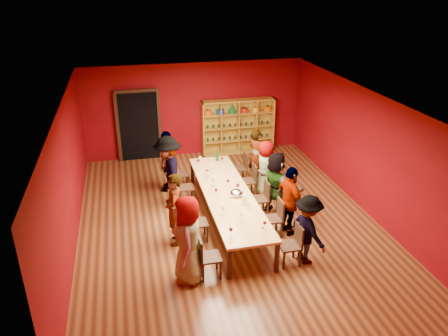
{
  "coord_description": "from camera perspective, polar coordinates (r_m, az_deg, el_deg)",
  "views": [
    {
      "loc": [
        -2.19,
        -8.94,
        5.51
      ],
      "look_at": [
        0.05,
        0.56,
        1.15
      ],
      "focal_mm": 35.0,
      "sensor_mm": 36.0,
      "label": 1
    }
  ],
  "objects": [
    {
      "name": "person_left_0",
      "position": [
        8.4,
        -4.72,
        -9.32
      ],
      "size": [
        0.62,
        0.94,
        1.8
      ],
      "primitive_type": "imported",
      "rotation": [
        0.0,
        0.0,
        -1.74
      ],
      "color": "#4F4E54",
      "rests_on": "ground"
    },
    {
      "name": "carafe_b",
      "position": [
        9.81,
        2.69,
        -4.21
      ],
      "size": [
        0.11,
        0.11,
        0.26
      ],
      "color": "white",
      "rests_on": "tasting_table"
    },
    {
      "name": "chair_person_left_0",
      "position": [
        8.67,
        -2.37,
        -11.28
      ],
      "size": [
        0.42,
        0.42,
        0.89
      ],
      "color": "black",
      "rests_on": "ground"
    },
    {
      "name": "spittoon_bowl",
      "position": [
        10.2,
        1.63,
        -3.29
      ],
      "size": [
        0.31,
        0.31,
        0.17
      ],
      "primitive_type": "ellipsoid",
      "color": "silver",
      "rests_on": "tasting_table"
    },
    {
      "name": "person_right_3",
      "position": [
        11.68,
        5.44,
        -0.0
      ],
      "size": [
        0.52,
        0.8,
        1.53
      ],
      "primitive_type": "imported",
      "rotation": [
        0.0,
        0.0,
        1.73
      ],
      "color": "#556FAF",
      "rests_on": "ground"
    },
    {
      "name": "wine_glass_13",
      "position": [
        11.92,
        -3.14,
        1.29
      ],
      "size": [
        0.08,
        0.08,
        0.21
      ],
      "color": "white",
      "rests_on": "tasting_table"
    },
    {
      "name": "wine_glass_12",
      "position": [
        9.65,
        3.27,
        -4.64
      ],
      "size": [
        0.07,
        0.07,
        0.18
      ],
      "color": "white",
      "rests_on": "tasting_table"
    },
    {
      "name": "wine_glass_18",
      "position": [
        10.6,
        0.52,
        -1.74
      ],
      "size": [
        0.08,
        0.08,
        0.19
      ],
      "color": "white",
      "rests_on": "tasting_table"
    },
    {
      "name": "wine_glass_6",
      "position": [
        10.37,
        -1.53,
        -2.26
      ],
      "size": [
        0.09,
        0.09,
        0.22
      ],
      "color": "white",
      "rests_on": "tasting_table"
    },
    {
      "name": "room_shell",
      "position": [
        10.04,
        0.45,
        0.54
      ],
      "size": [
        7.1,
        9.1,
        3.04
      ],
      "color": "#532C16",
      "rests_on": "ground"
    },
    {
      "name": "wine_glass_17",
      "position": [
        8.68,
        0.91,
        -8.07
      ],
      "size": [
        0.08,
        0.08,
        0.19
      ],
      "color": "white",
      "rests_on": "tasting_table"
    },
    {
      "name": "person_left_1",
      "position": [
        9.54,
        -6.51,
        -5.43
      ],
      "size": [
        0.54,
        0.67,
        1.67
      ],
      "primitive_type": "imported",
      "rotation": [
        0.0,
        0.0,
        -1.73
      ],
      "color": "beige",
      "rests_on": "ground"
    },
    {
      "name": "wine_glass_4",
      "position": [
        11.95,
        -0.24,
        1.28
      ],
      "size": [
        0.07,
        0.07,
        0.18
      ],
      "color": "white",
      "rests_on": "tasting_table"
    },
    {
      "name": "person_right_1",
      "position": [
        9.93,
        8.63,
        -4.33
      ],
      "size": [
        0.64,
        1.04,
        1.66
      ],
      "primitive_type": "imported",
      "rotation": [
        0.0,
        0.0,
        1.78
      ],
      "color": "pink",
      "rests_on": "ground"
    },
    {
      "name": "wine_glass_8",
      "position": [
        11.92,
        -0.23,
        1.24
      ],
      "size": [
        0.07,
        0.07,
        0.19
      ],
      "color": "white",
      "rests_on": "tasting_table"
    },
    {
      "name": "person_right_2",
      "position": [
        10.75,
        6.77,
        -2.03
      ],
      "size": [
        1.02,
        1.55,
        1.62
      ],
      "primitive_type": "imported",
      "rotation": [
        0.0,
        0.0,
        2.0
      ],
      "color": "#546FAC",
      "rests_on": "ground"
    },
    {
      "name": "chair_person_left_1",
      "position": [
        9.76,
        -3.87,
        -6.89
      ],
      "size": [
        0.42,
        0.42,
        0.89
      ],
      "color": "black",
      "rests_on": "ground"
    },
    {
      "name": "wine_glass_11",
      "position": [
        8.78,
        5.05,
        -7.79
      ],
      "size": [
        0.08,
        0.08,
        0.19
      ],
      "color": "white",
      "rests_on": "tasting_table"
    },
    {
      "name": "person_left_4",
      "position": [
        11.93,
        -7.35,
        0.92
      ],
      "size": [
        0.83,
        1.11,
        1.72
      ],
      "primitive_type": "imported",
      "rotation": [
        0.0,
        0.0,
        -1.99
      ],
      "color": "#6194C8",
      "rests_on": "ground"
    },
    {
      "name": "wine_glass_14",
      "position": [
        10.99,
        -2.15,
        -0.76
      ],
      "size": [
        0.08,
        0.08,
        0.2
      ],
      "color": "white",
      "rests_on": "tasting_table"
    },
    {
      "name": "wine_glass_16",
      "position": [
        11.48,
        -1.66,
        0.28
      ],
      "size": [
        0.07,
        0.07,
        0.18
      ],
      "color": "white",
      "rests_on": "tasting_table"
    },
    {
      "name": "chair_person_right_3",
      "position": [
        11.68,
        3.45,
        -1.4
      ],
      "size": [
        0.42,
        0.42,
        0.89
      ],
      "color": "black",
      "rests_on": "ground"
    },
    {
      "name": "wine_glass_1",
      "position": [
        9.89,
        0.96,
        -3.84
      ],
      "size": [
        0.07,
        0.07,
        0.18
      ],
      "color": "white",
      "rests_on": "tasting_table"
    },
    {
      "name": "wine_glass_3",
      "position": [
        10.38,
        1.8,
        -2.3
      ],
      "size": [
        0.08,
        0.08,
        0.21
      ],
      "color": "white",
      "rests_on": "tasting_table"
    },
    {
      "name": "shelving_unit",
      "position": [
        14.46,
        1.79,
        5.82
      ],
      "size": [
        2.4,
        0.4,
        1.8
      ],
      "color": "gold",
      "rests_on": "ground"
    },
    {
      "name": "chair_person_left_3",
      "position": [
        11.33,
        -5.41,
        -2.3
      ],
      "size": [
        0.42,
        0.42,
        0.89
      ],
      "color": "black",
      "rests_on": "ground"
    },
    {
      "name": "wine_glass_0",
      "position": [
        10.22,
        2.41,
        -2.91
      ],
      "size": [
        0.07,
        0.07,
        0.18
      ],
      "color": "white",
      "rests_on": "tasting_table"
    },
    {
      "name": "person_left_3",
      "position": [
        11.11,
        -7.26,
        -0.46
      ],
      "size": [
        0.51,
        1.21,
        1.86
      ],
      "primitive_type": "imported",
      "rotation": [
        0.0,
        0.0,
        -1.58
      ],
      "color": "#5C7BBD",
      "rests_on": "ground"
    },
    {
      "name": "wine_bottle",
      "position": [
        12.09,
        -0.88,
        1.52
      ],
      "size": [
        0.1,
        0.1,
        0.33
      ],
      "color": "#153A1A",
      "rests_on": "tasting_table"
    },
    {
      "name": "chair_person_right_0",
      "position": [
        9.13,
        9.05,
        -9.58
      ],
      "size": [
        0.42,
        0.42,
        0.89
      ],
      "color": "black",
      "rests_on": "ground"
    },
    {
      "name": "wine_glass_15",
      "position": [
        10.18,
        -1.04,
        -2.94
      ],
      "size": [
        0.07,
        0.07,
        0.18
      ],
      "color": "white",
      "rests_on": "tasting_table"
    },
    {
      "name": "carafe_a",
      "position": [
        10.61,
        -1.25,
        -1.78
      ],
      "size": [
        0.15,
        0.15,
        0.29
      ],
      "color": "white",
      "rests_on": "tasting_table"
    },
    {
      "name": "wine_glass_19",
      "position": [
        8.95,
        5.33,
        -7.19
      ],
      "size": [
        0.07,
        0.07,
        0.18
      ],
      "color": "white",
      "rests_on": "tasting_table"
    },
    {
      "name": "wine_glass_7",
      "position": [
        11.08,
        -2.2,
        -0.49
      ],
      "size": [
        0.09,
        0.09,
        0.22
      ],
      "color": "white",
      "rests_on": "tasting_table"
    },
    {
      "name": "person_right_4",
      "position": [
        12.42,
        4.2,
        1.63
      ],
      "size": [
        0.6,
        0.68,
        1.56
      ],
      "primitive_type": "imported",
      "rotation": [
        0.0,
        0.0,
        1.95
      ],
      "color": "#16193D",
      "rests_on": "ground"
    },
    {
      "name": "wine_glass_10",
      "position": [
        9.39,
        -0.12,
        -5.29
      ],
      "size": [
        0.09,
        0.09,
        0.21
      ],
      "color": "white",
      "rests_on": "tasting_table"
    },
    {
      "name": "chair_person_right_2",
      "position": [
        10.79,
        5.03,
        -3.72
      ],
      "size": [
        0.42,
        0.42,
        0.89
      ],
      "color": "black",
      "rests_on": "ground"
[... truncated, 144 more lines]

